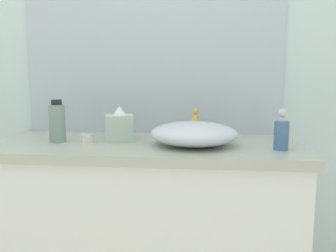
# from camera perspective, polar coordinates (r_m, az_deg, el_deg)

# --- Properties ---
(bathroom_wall_rear) EXTENTS (6.00, 0.06, 2.60)m
(bathroom_wall_rear) POSITION_cam_1_polar(r_m,az_deg,el_deg) (1.88, -4.06, 10.79)
(bathroom_wall_rear) COLOR silver
(bathroom_wall_rear) RESTS_ON ground
(vanity_counter) EXTENTS (1.40, 0.57, 0.91)m
(vanity_counter) POSITION_cam_1_polar(r_m,az_deg,el_deg) (1.73, -3.92, -17.74)
(vanity_counter) COLOR white
(vanity_counter) RESTS_ON ground
(wall_mirror_panel) EXTENTS (1.33, 0.01, 1.26)m
(wall_mirror_panel) POSITION_cam_1_polar(r_m,az_deg,el_deg) (1.86, -2.73, 18.47)
(wall_mirror_panel) COLOR #B2BCC6
(wall_mirror_panel) RESTS_ON vanity_counter
(sink_basin) EXTENTS (0.38, 0.33, 0.10)m
(sink_basin) POSITION_cam_1_polar(r_m,az_deg,el_deg) (1.51, 4.26, -1.25)
(sink_basin) COLOR silver
(sink_basin) RESTS_ON vanity_counter
(faucet) EXTENTS (0.03, 0.14, 0.14)m
(faucet) POSITION_cam_1_polar(r_m,az_deg,el_deg) (1.68, 4.43, 0.67)
(faucet) COLOR #DDA750
(faucet) RESTS_ON vanity_counter
(soap_dispenser) EXTENTS (0.06, 0.06, 0.17)m
(soap_dispenser) POSITION_cam_1_polar(r_m,az_deg,el_deg) (1.48, 18.05, -1.08)
(soap_dispenser) COLOR #446A9A
(soap_dispenser) RESTS_ON vanity_counter
(lotion_bottle) EXTENTS (0.07, 0.07, 0.19)m
(lotion_bottle) POSITION_cam_1_polar(r_m,az_deg,el_deg) (1.65, -17.65, 0.57)
(lotion_bottle) COLOR gray
(lotion_bottle) RESTS_ON vanity_counter
(tissue_box) EXTENTS (0.15, 0.15, 0.16)m
(tissue_box) POSITION_cam_1_polar(r_m,az_deg,el_deg) (1.62, -7.90, -0.04)
(tissue_box) COLOR #AFC4B0
(tissue_box) RESTS_ON vanity_counter
(candle_jar) EXTENTS (0.05, 0.05, 0.04)m
(candle_jar) POSITION_cam_1_polar(r_m,az_deg,el_deg) (1.62, -13.06, -1.98)
(candle_jar) COLOR silver
(candle_jar) RESTS_ON vanity_counter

